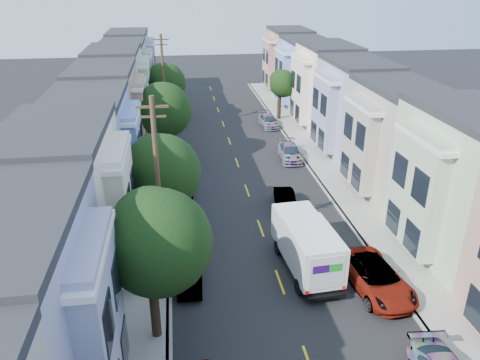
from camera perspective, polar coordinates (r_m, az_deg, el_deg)
The scene contains 23 objects.
ground at distance 26.46m, azimuth 4.89°, elevation -12.30°, with size 160.00×160.00×0.00m, color black.
road_slab at distance 39.35m, azimuth 0.21°, elevation 0.54°, with size 12.00×70.00×0.02m, color black.
curb_left at distance 39.00m, azimuth -8.62°, elevation 0.14°, with size 0.30×70.00×0.15m, color gray.
curb_right at distance 40.55m, azimuth 8.71°, elevation 1.08°, with size 0.30×70.00×0.15m, color gray.
sidewalk_left at distance 39.06m, azimuth -10.53°, elevation 0.03°, with size 2.60×70.00×0.15m, color gray.
sidewalk_right at distance 40.93m, azimuth 10.46°, elevation 1.17°, with size 2.60×70.00×0.15m, color gray.
centerline at distance 39.35m, azimuth 0.21°, elevation 0.52°, with size 0.12×70.00×0.01m, color gold.
townhouse_row_left at distance 39.49m, azimuth -16.02°, elevation -0.37°, with size 5.00×70.00×8.50m, color #AFA49B.
townhouse_row_right at distance 42.27m, azimuth 15.36°, elevation 1.32°, with size 5.00×70.00×8.50m, color #AFA49B.
tree_b at distance 20.38m, azimuth -10.21°, elevation -7.56°, with size 4.70×4.70×7.45m.
tree_c at distance 28.69m, azimuth -9.67°, elevation 0.91°, with size 4.70×4.70×6.92m.
tree_d at distance 40.41m, azimuth -9.41°, elevation 8.37°, with size 4.70×4.70×7.38m.
tree_e at distance 53.03m, azimuth -9.19°, elevation 11.53°, with size 4.48×4.48×6.81m.
tree_far_r at distance 54.19m, azimuth 5.20°, elevation 11.57°, with size 3.10×3.10×5.76m.
utility_pole_near at distance 25.08m, azimuth -9.90°, elevation -1.08°, with size 1.60×0.26×10.00m.
utility_pole_far at distance 49.90m, azimuth -9.27°, elevation 11.47°, with size 1.60×0.26×10.00m.
fedex_truck at distance 26.72m, azimuth 8.12°, elevation -7.80°, with size 2.38×6.19×2.97m.
lead_sedan at distance 33.82m, azimuth 5.54°, elevation -2.53°, with size 1.30×3.69×1.23m, color black.
parked_left_c at distance 26.07m, azimuth -6.13°, elevation -11.29°, with size 1.32×3.75×1.25m, color #949AA4.
parked_left_d at distance 35.28m, azimuth -6.81°, elevation -1.42°, with size 1.31×3.72×1.24m, color #3E0503.
parked_right_b at distance 26.40m, azimuth 16.25°, elevation -11.39°, with size 2.52×5.46×1.52m, color silver.
parked_right_c at distance 42.94m, azimuth 6.10°, elevation 3.38°, with size 1.87×4.44×1.33m, color black.
parked_right_d at distance 52.37m, azimuth 3.49°, elevation 7.20°, with size 1.75×4.16×1.25m, color black.
Camera 1 is at (-5.10, -20.79, 15.55)m, focal length 35.00 mm.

